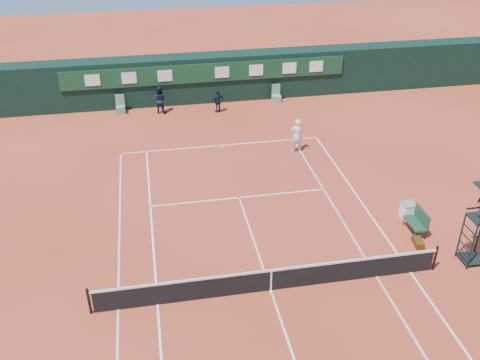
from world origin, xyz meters
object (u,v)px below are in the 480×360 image
object	(u,v)px
tennis_net	(271,279)
player	(297,135)
player_bench	(418,220)
cooler	(408,210)

from	to	relation	value
tennis_net	player	world-z (taller)	player
tennis_net	player_bench	world-z (taller)	same
tennis_net	player_bench	distance (m)	7.30
cooler	player	xyz separation A→B (m)	(-3.15, 6.93, 0.61)
player_bench	cooler	xyz separation A→B (m)	(0.15, 1.19, -0.27)
tennis_net	player	distance (m)	11.21
player_bench	tennis_net	bearing A→B (deg)	-160.93
player_bench	player	xyz separation A→B (m)	(-3.00, 8.12, 0.34)
tennis_net	cooler	xyz separation A→B (m)	(7.04, 3.57, -0.18)
cooler	player	bearing A→B (deg)	114.44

